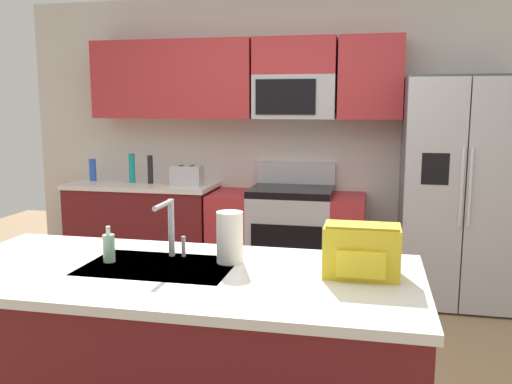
# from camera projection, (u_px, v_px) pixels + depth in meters

# --- Properties ---
(ground_plane) EXTENTS (9.00, 9.00, 0.00)m
(ground_plane) POSITION_uv_depth(u_px,v_px,m) (241.00, 383.00, 3.23)
(ground_plane) COLOR #997A56
(ground_plane) RESTS_ON ground
(kitchen_wall_unit) EXTENTS (5.20, 0.43, 2.60)m
(kitchen_wall_unit) POSITION_uv_depth(u_px,v_px,m) (278.00, 121.00, 5.04)
(kitchen_wall_unit) COLOR beige
(kitchen_wall_unit) RESTS_ON ground
(back_counter) EXTENTS (1.37, 0.63, 0.90)m
(back_counter) POSITION_uv_depth(u_px,v_px,m) (144.00, 230.00, 5.18)
(back_counter) COLOR maroon
(back_counter) RESTS_ON ground
(range_oven) EXTENTS (1.36, 0.61, 1.10)m
(range_oven) POSITION_uv_depth(u_px,v_px,m) (287.00, 238.00, 4.90)
(range_oven) COLOR #B7BABF
(range_oven) RESTS_ON ground
(refrigerator) EXTENTS (0.90, 0.76, 1.85)m
(refrigerator) POSITION_uv_depth(u_px,v_px,m) (458.00, 191.00, 4.47)
(refrigerator) COLOR #4C4F54
(refrigerator) RESTS_ON ground
(island_counter) EXTENTS (2.17, 0.96, 0.90)m
(island_counter) POSITION_uv_depth(u_px,v_px,m) (178.00, 364.00, 2.51)
(island_counter) COLOR maroon
(island_counter) RESTS_ON ground
(toaster) EXTENTS (0.28, 0.16, 0.18)m
(toaster) POSITION_uv_depth(u_px,v_px,m) (187.00, 175.00, 4.96)
(toaster) COLOR #B7BABF
(toaster) RESTS_ON back_counter
(pepper_mill) EXTENTS (0.05, 0.05, 0.26)m
(pepper_mill) POSITION_uv_depth(u_px,v_px,m) (150.00, 169.00, 5.07)
(pepper_mill) COLOR black
(pepper_mill) RESTS_ON back_counter
(bottle_teal) EXTENTS (0.06, 0.06, 0.28)m
(bottle_teal) POSITION_uv_depth(u_px,v_px,m) (132.00, 168.00, 5.12)
(bottle_teal) COLOR teal
(bottle_teal) RESTS_ON back_counter
(bottle_blue) EXTENTS (0.07, 0.07, 0.21)m
(bottle_blue) POSITION_uv_depth(u_px,v_px,m) (93.00, 170.00, 5.26)
(bottle_blue) COLOR blue
(bottle_blue) RESTS_ON back_counter
(sink_faucet) EXTENTS (0.09, 0.21, 0.28)m
(sink_faucet) POSITION_uv_depth(u_px,v_px,m) (170.00, 223.00, 2.61)
(sink_faucet) COLOR #B7BABF
(sink_faucet) RESTS_ON island_counter
(soap_dispenser) EXTENTS (0.06, 0.06, 0.17)m
(soap_dispenser) POSITION_uv_depth(u_px,v_px,m) (109.00, 248.00, 2.56)
(soap_dispenser) COLOR #A5D8B2
(soap_dispenser) RESTS_ON island_counter
(paper_towel_roll) EXTENTS (0.12, 0.12, 0.24)m
(paper_towel_roll) POSITION_uv_depth(u_px,v_px,m) (230.00, 237.00, 2.54)
(paper_towel_roll) COLOR white
(paper_towel_roll) RESTS_ON island_counter
(backpack) EXTENTS (0.32, 0.22, 0.23)m
(backpack) POSITION_uv_depth(u_px,v_px,m) (362.00, 249.00, 2.34)
(backpack) COLOR yellow
(backpack) RESTS_ON island_counter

